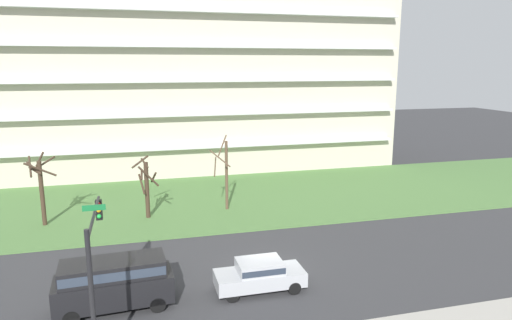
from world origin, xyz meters
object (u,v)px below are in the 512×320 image
Objects in this scene: tree_left at (147,186)px; van_black_center_left at (114,281)px; tree_far_left at (41,186)px; tree_center at (225,173)px; sedan_silver_near_left at (260,274)px; traffic_signal_mast at (95,254)px.

van_black_center_left is at bearing -98.31° from tree_left.
van_black_center_left is (5.18, -12.73, -1.48)m from tree_far_left.
tree_center reaches higher than tree_left.
tree_center is 1.09× the size of van_black_center_left.
tree_far_left is 13.82m from van_black_center_left.
tree_far_left is 17.64m from sedan_silver_near_left.
traffic_signal_mast is (-2.29, -15.19, 1.38)m from tree_left.
van_black_center_left is 0.96× the size of traffic_signal_mast.
tree_center is at bearing 86.65° from sedan_silver_near_left.
tree_far_left is 7.03m from tree_left.
sedan_silver_near_left is at bearing -93.62° from tree_center.
traffic_signal_mast reaches higher than van_black_center_left.
tree_center reaches higher than traffic_signal_mast.
tree_far_left is at bearing -178.51° from tree_center.
van_black_center_left is 3.61m from traffic_signal_mast.
tree_left is 12.74m from van_black_center_left.
sedan_silver_near_left is at bearing -46.58° from tree_far_left.
traffic_signal_mast is (4.72, -15.35, 0.97)m from tree_far_left.
van_black_center_left is at bearing 80.10° from traffic_signal_mast.
tree_center reaches higher than van_black_center_left.
sedan_silver_near_left is (-0.83, -13.06, -2.09)m from tree_center.
tree_center is 13.26m from sedan_silver_near_left.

